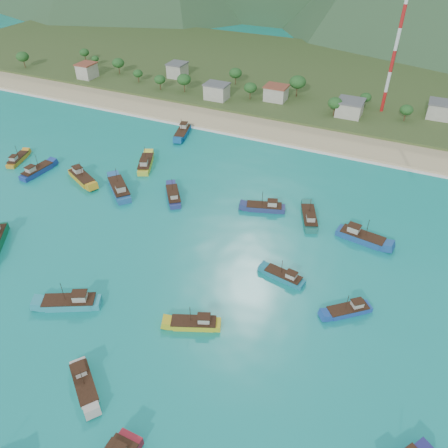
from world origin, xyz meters
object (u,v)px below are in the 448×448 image
at_px(radio_tower, 395,50).
at_px(boat_23, 309,218).
at_px(boat_8, 265,208).
at_px(boat_9, 82,178).
at_px(boat_1, 348,310).
at_px(boat_22, 361,237).
at_px(boat_12, 18,160).
at_px(boat_24, 146,164).
at_px(boat_25, 119,189).
at_px(boat_10, 183,133).
at_px(boat_15, 195,324).
at_px(boat_6, 84,384).
at_px(boat_17, 71,303).
at_px(boat_21, 284,277).
at_px(boat_5, 173,196).
at_px(boat_7, 37,171).

height_order(radio_tower, boat_23, radio_tower).
bearing_deg(boat_8, boat_9, 80.97).
xyz_separation_m(boat_1, boat_22, (-1.91, 23.99, 0.26)).
bearing_deg(boat_1, boat_12, 39.62).
bearing_deg(radio_tower, boat_24, -130.27).
bearing_deg(boat_8, boat_1, -151.57).
bearing_deg(boat_8, boat_22, -112.83).
bearing_deg(boat_25, boat_10, 44.00).
bearing_deg(boat_25, boat_23, -38.61).
xyz_separation_m(boat_12, boat_23, (90.43, 7.22, 0.15)).
relative_size(boat_1, boat_23, 0.78).
bearing_deg(boat_15, boat_10, 8.25).
bearing_deg(boat_24, boat_8, -32.96).
bearing_deg(boat_24, boat_6, -89.03).
distance_m(boat_17, boat_25, 42.03).
distance_m(boat_10, boat_24, 23.94).
distance_m(radio_tower, boat_21, 101.65).
xyz_separation_m(boat_10, boat_24, (0.38, -23.94, 0.00)).
height_order(radio_tower, boat_8, radio_tower).
relative_size(boat_21, boat_24, 0.79).
height_order(boat_1, boat_24, boat_24).
bearing_deg(radio_tower, boat_21, -93.23).
bearing_deg(boat_5, boat_9, 148.88).
bearing_deg(boat_25, boat_7, 134.58).
distance_m(boat_10, boat_23, 61.11).
bearing_deg(boat_23, boat_7, 165.46).
bearing_deg(boat_23, boat_1, -81.87).
distance_m(boat_8, boat_15, 41.95).
bearing_deg(boat_6, boat_7, -93.08).
xyz_separation_m(boat_8, boat_23, (11.80, 0.20, 0.06)).
xyz_separation_m(boat_1, boat_17, (-50.93, -21.21, 0.25)).
bearing_deg(boat_9, boat_17, 62.61).
height_order(boat_7, boat_24, boat_24).
height_order(boat_5, boat_24, boat_24).
distance_m(boat_1, boat_21, 15.04).
distance_m(boat_17, boat_24, 56.84).
bearing_deg(boat_23, boat_8, 159.04).
bearing_deg(boat_24, boat_12, 176.11).
height_order(boat_12, boat_15, boat_15).
bearing_deg(boat_22, boat_1, 13.33).
distance_m(radio_tower, boat_25, 105.20).
xyz_separation_m(boat_7, boat_21, (80.53, -12.46, -0.18)).
relative_size(boat_12, boat_21, 1.04).
xyz_separation_m(boat_1, boat_25, (-66.78, 17.72, 0.38)).
bearing_deg(boat_17, boat_1, -94.18).
relative_size(radio_tower, boat_9, 3.66).
bearing_deg(boat_21, boat_23, 12.01).
bearing_deg(boat_9, boat_22, 120.06).
height_order(boat_21, boat_23, boat_23).
xyz_separation_m(boat_1, boat_8, (-27.17, 26.38, 0.12)).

